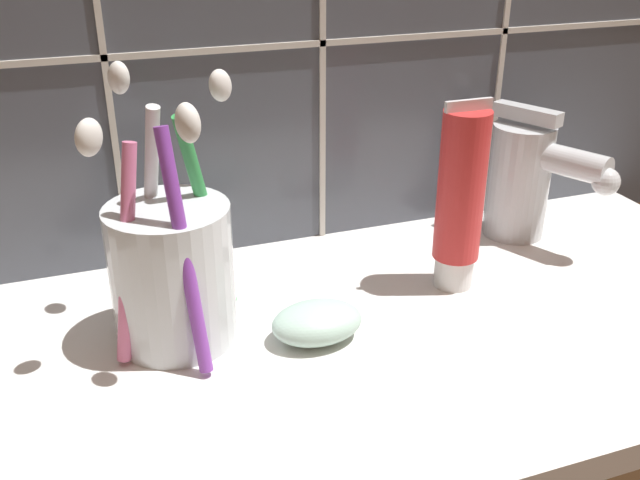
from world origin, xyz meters
The scene contains 5 objects.
sink_counter centered at (0.00, 0.00, 1.00)cm, with size 67.98×32.34×2.00cm, color white.
toothbrush_cup centered at (-13.35, 3.60, 7.40)cm, with size 11.24×12.58×18.48cm.
toothpaste_tube centered at (8.34, 3.61, 9.38)cm, with size 3.73×3.56×14.86cm.
sink_faucet centered at (18.51, 9.55, 7.66)cm, with size 7.07×11.10×11.73cm.
soap_bar centered at (-4.36, -0.40, 3.31)cm, with size 6.37×4.60×2.61cm, color silver.
Camera 1 is at (-18.27, -39.22, 29.76)cm, focal length 40.00 mm.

